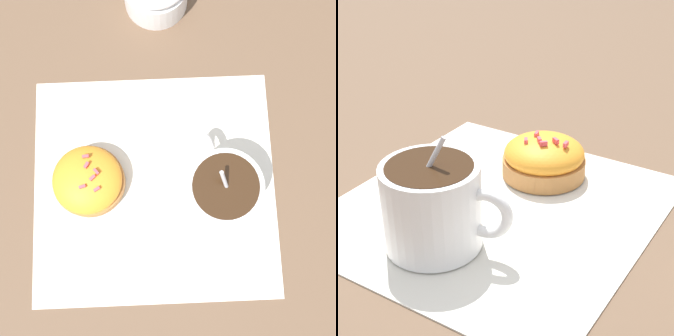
{
  "view_description": "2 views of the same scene",
  "coord_description": "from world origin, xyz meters",
  "views": [
    {
      "loc": [
        0.02,
        -0.06,
        0.46
      ],
      "look_at": [
        0.02,
        0.02,
        0.04
      ],
      "focal_mm": 42.0,
      "sensor_mm": 36.0,
      "label": 1
    },
    {
      "loc": [
        0.33,
        0.26,
        0.27
      ],
      "look_at": [
        -0.01,
        0.0,
        0.04
      ],
      "focal_mm": 60.0,
      "sensor_mm": 36.0,
      "label": 2
    }
  ],
  "objects": [
    {
      "name": "frosted_pastry",
      "position": [
        -0.07,
        0.0,
        0.02
      ],
      "size": [
        0.08,
        0.08,
        0.04
      ],
      "color": "#B2753D",
      "rests_on": "paper_napkin"
    },
    {
      "name": "paper_napkin",
      "position": [
        0.0,
        0.0,
        0.0
      ],
      "size": [
        0.3,
        0.29,
        0.0
      ],
      "color": "white",
      "rests_on": "ground_plane"
    },
    {
      "name": "coffee_cup",
      "position": [
        0.07,
        -0.0,
        0.04
      ],
      "size": [
        0.08,
        0.1,
        0.09
      ],
      "color": "white",
      "rests_on": "paper_napkin"
    },
    {
      "name": "ground_plane",
      "position": [
        0.0,
        0.0,
        0.0
      ],
      "size": [
        3.0,
        3.0,
        0.0
      ],
      "primitive_type": "plane",
      "color": "brown"
    }
  ]
}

